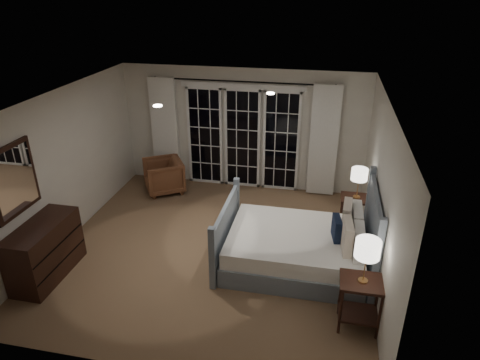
% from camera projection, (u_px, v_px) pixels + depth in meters
% --- Properties ---
extents(floor, '(5.00, 5.00, 0.00)m').
position_uv_depth(floor, '(213.00, 248.00, 7.08)').
color(floor, olive).
rests_on(floor, ground).
extents(ceiling, '(5.00, 5.00, 0.00)m').
position_uv_depth(ceiling, '(208.00, 100.00, 6.02)').
color(ceiling, white).
rests_on(ceiling, wall_back).
extents(wall_left, '(0.02, 5.00, 2.50)m').
position_uv_depth(wall_left, '(64.00, 167.00, 7.01)').
color(wall_left, beige).
rests_on(wall_left, floor).
extents(wall_right, '(0.02, 5.00, 2.50)m').
position_uv_depth(wall_right, '(380.00, 195.00, 6.09)').
color(wall_right, beige).
rests_on(wall_right, floor).
extents(wall_back, '(5.00, 0.02, 2.50)m').
position_uv_depth(wall_back, '(243.00, 129.00, 8.77)').
color(wall_back, beige).
rests_on(wall_back, floor).
extents(wall_front, '(5.00, 0.02, 2.50)m').
position_uv_depth(wall_front, '(146.00, 283.00, 4.33)').
color(wall_front, beige).
rests_on(wall_front, floor).
extents(french_doors, '(2.50, 0.04, 2.20)m').
position_uv_depth(french_doors, '(242.00, 137.00, 8.80)').
color(french_doors, black).
rests_on(french_doors, wall_back).
extents(curtain_rod, '(3.50, 0.03, 0.03)m').
position_uv_depth(curtain_rod, '(242.00, 82.00, 8.25)').
color(curtain_rod, black).
rests_on(curtain_rod, wall_back).
extents(curtain_left, '(0.55, 0.10, 2.25)m').
position_uv_depth(curtain_left, '(165.00, 131.00, 9.00)').
color(curtain_left, white).
rests_on(curtain_left, curtain_rod).
extents(curtain_right, '(0.55, 0.10, 2.25)m').
position_uv_depth(curtain_right, '(324.00, 142.00, 8.40)').
color(curtain_right, white).
rests_on(curtain_right, curtain_rod).
extents(downlight_a, '(0.12, 0.12, 0.01)m').
position_uv_depth(downlight_a, '(270.00, 93.00, 6.41)').
color(downlight_a, white).
rests_on(downlight_a, ceiling).
extents(downlight_b, '(0.12, 0.12, 0.01)m').
position_uv_depth(downlight_b, '(158.00, 106.00, 5.78)').
color(downlight_b, white).
rests_on(downlight_b, ceiling).
extents(bed, '(2.24, 1.61, 1.31)m').
position_uv_depth(bed, '(299.00, 247.00, 6.55)').
color(bed, slate).
rests_on(bed, floor).
extents(nightstand_left, '(0.55, 0.44, 0.71)m').
position_uv_depth(nightstand_left, '(360.00, 297.00, 5.31)').
color(nightstand_left, black).
rests_on(nightstand_left, floor).
extents(nightstand_right, '(0.52, 0.41, 0.67)m').
position_uv_depth(nightstand_right, '(355.00, 209.00, 7.38)').
color(nightstand_right, black).
rests_on(nightstand_right, floor).
extents(lamp_left, '(0.30, 0.30, 0.58)m').
position_uv_depth(lamp_left, '(368.00, 249.00, 5.01)').
color(lamp_left, tan).
rests_on(lamp_left, nightstand_left).
extents(lamp_right, '(0.27, 0.27, 0.53)m').
position_uv_depth(lamp_right, '(359.00, 175.00, 7.11)').
color(lamp_right, tan).
rests_on(lamp_right, nightstand_right).
extents(armchair, '(1.04, 1.03, 0.69)m').
position_uv_depth(armchair, '(164.00, 176.00, 8.86)').
color(armchair, brown).
rests_on(armchair, floor).
extents(dresser, '(0.52, 1.22, 0.87)m').
position_uv_depth(dresser, '(45.00, 250.00, 6.27)').
color(dresser, black).
rests_on(dresser, floor).
extents(mirror, '(0.05, 0.85, 1.00)m').
position_uv_depth(mirror, '(14.00, 180.00, 5.84)').
color(mirror, black).
rests_on(mirror, wall_left).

